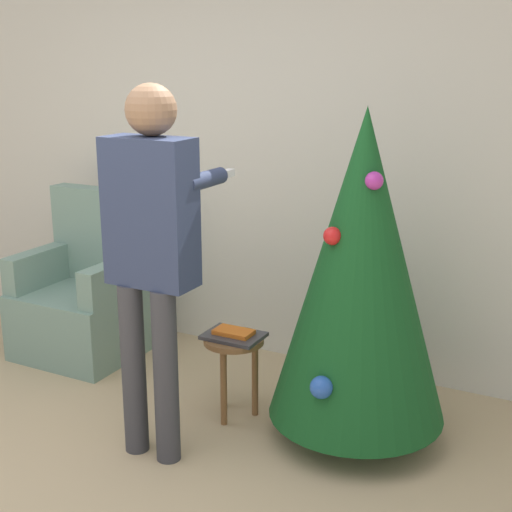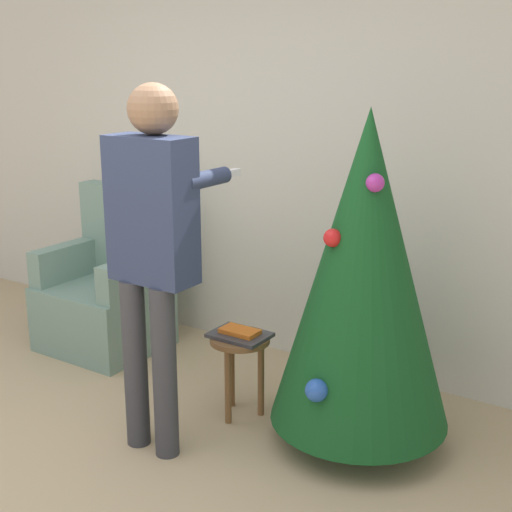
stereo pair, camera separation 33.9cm
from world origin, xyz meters
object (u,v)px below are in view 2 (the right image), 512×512
Objects in this scene: armchair at (108,293)px; person_standing at (152,237)px; christmas_tree at (364,272)px; side_stool at (240,353)px.

person_standing reaches higher than armchair.
side_stool is (-0.67, -0.10, -0.55)m from christmas_tree.
person_standing is (1.15, -0.81, 0.73)m from armchair.
christmas_tree is 1.58× the size of armchair.
person_standing is 3.92× the size of side_stool.
side_stool is at bearing -14.00° from armchair.
christmas_tree is 3.69× the size of side_stool.
armchair is at bearing 144.89° from person_standing.
person_standing is 0.89m from side_stool.
christmas_tree reaches higher than side_stool.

